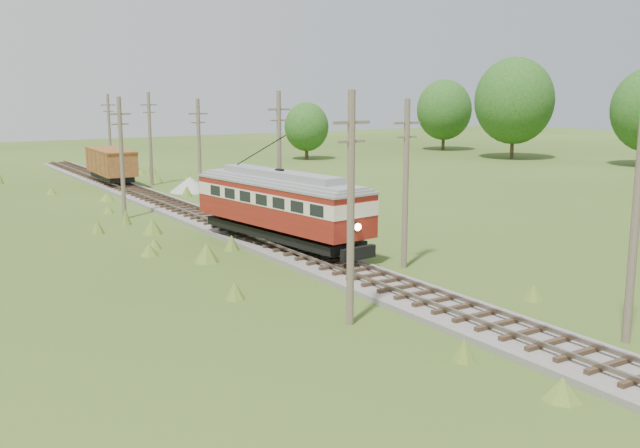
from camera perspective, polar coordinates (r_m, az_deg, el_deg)
railbed_main at (r=48.76m, az=-8.23°, el=0.11°), size 3.60×96.00×0.57m
streetcar at (r=40.50m, az=-3.21°, el=1.77°), size 4.71×13.28×6.02m
gondola at (r=71.59m, az=-16.37°, el=4.69°), size 3.22×9.03×2.96m
gravel_pile at (r=65.45m, az=-10.18°, el=3.10°), size 3.78×4.01×1.38m
utility_pole_r_1 at (r=27.31m, az=23.92°, el=0.10°), size 0.30×0.30×8.80m
utility_pole_r_2 at (r=36.21m, az=6.87°, el=3.32°), size 1.60×0.30×8.60m
utility_pole_r_3 at (r=46.90m, az=-3.28°, el=5.26°), size 1.60×0.30×9.00m
utility_pole_r_4 at (r=58.53m, az=-9.65°, el=5.87°), size 1.60×0.30×8.40m
utility_pole_r_5 at (r=70.80m, az=-13.43°, el=6.72°), size 1.60×0.30×8.90m
utility_pole_r_6 at (r=83.14m, az=-16.49°, el=7.03°), size 1.60×0.30×8.70m
utility_pole_l_a at (r=26.97m, az=2.48°, el=1.37°), size 1.60×0.30×9.00m
utility_pole_l_b at (r=52.26m, az=-15.58°, el=5.21°), size 1.60×0.30×8.60m
tree_right_4 at (r=99.96m, az=15.28°, el=9.49°), size 10.50×10.50×13.53m
tree_right_5 at (r=112.80m, az=9.90°, el=8.98°), size 8.40×8.40×10.82m
tree_mid_b at (r=95.73m, az=-1.08°, el=7.77°), size 5.88×5.88×7.57m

